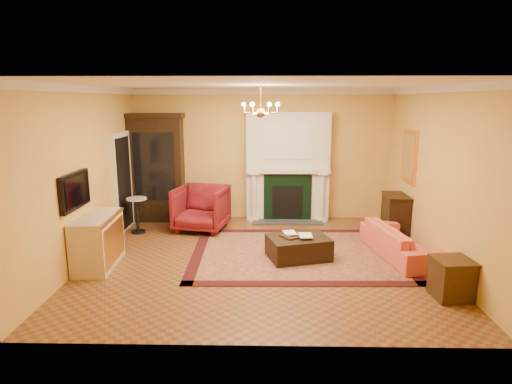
{
  "coord_description": "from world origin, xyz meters",
  "views": [
    {
      "loc": [
        0.07,
        -7.17,
        2.77
      ],
      "look_at": [
        -0.08,
        0.3,
        1.15
      ],
      "focal_mm": 30.0,
      "sensor_mm": 36.0,
      "label": 1
    }
  ],
  "objects_px": {
    "leather_ottoman": "(298,247)",
    "end_table": "(452,280)",
    "china_cabinet": "(157,170)",
    "wingback_armchair": "(201,206)",
    "pedestal_table": "(137,213)",
    "console_table": "(395,216)",
    "commode": "(98,241)",
    "coral_sofa": "(400,237)"
  },
  "relations": [
    {
      "from": "pedestal_table",
      "to": "wingback_armchair",
      "type": "bearing_deg",
      "value": 9.74
    },
    {
      "from": "leather_ottoman",
      "to": "end_table",
      "type": "bearing_deg",
      "value": -52.29
    },
    {
      "from": "pedestal_table",
      "to": "end_table",
      "type": "height_order",
      "value": "pedestal_table"
    },
    {
      "from": "pedestal_table",
      "to": "console_table",
      "type": "relative_size",
      "value": 0.92
    },
    {
      "from": "commode",
      "to": "console_table",
      "type": "relative_size",
      "value": 1.43
    },
    {
      "from": "pedestal_table",
      "to": "commode",
      "type": "xyz_separation_m",
      "value": [
        -0.12,
        -1.85,
        -0.0
      ]
    },
    {
      "from": "china_cabinet",
      "to": "console_table",
      "type": "relative_size",
      "value": 2.87
    },
    {
      "from": "china_cabinet",
      "to": "coral_sofa",
      "type": "height_order",
      "value": "china_cabinet"
    },
    {
      "from": "china_cabinet",
      "to": "console_table",
      "type": "height_order",
      "value": "china_cabinet"
    },
    {
      "from": "end_table",
      "to": "pedestal_table",
      "type": "bearing_deg",
      "value": 151.13
    },
    {
      "from": "pedestal_table",
      "to": "end_table",
      "type": "xyz_separation_m",
      "value": [
        5.33,
        -2.94,
        -0.16
      ]
    },
    {
      "from": "end_table",
      "to": "console_table",
      "type": "relative_size",
      "value": 0.67
    },
    {
      "from": "pedestal_table",
      "to": "commode",
      "type": "distance_m",
      "value": 1.86
    },
    {
      "from": "pedestal_table",
      "to": "commode",
      "type": "bearing_deg",
      "value": -93.77
    },
    {
      "from": "commode",
      "to": "wingback_armchair",
      "type": "bearing_deg",
      "value": 52.26
    },
    {
      "from": "commode",
      "to": "console_table",
      "type": "height_order",
      "value": "commode"
    },
    {
      "from": "commode",
      "to": "leather_ottoman",
      "type": "xyz_separation_m",
      "value": [
        3.4,
        0.41,
        -0.23
      ]
    },
    {
      "from": "china_cabinet",
      "to": "end_table",
      "type": "relative_size",
      "value": 4.26
    },
    {
      "from": "china_cabinet",
      "to": "end_table",
      "type": "height_order",
      "value": "china_cabinet"
    },
    {
      "from": "pedestal_table",
      "to": "leather_ottoman",
      "type": "distance_m",
      "value": 3.59
    },
    {
      "from": "commode",
      "to": "console_table",
      "type": "bearing_deg",
      "value": 15.39
    },
    {
      "from": "wingback_armchair",
      "to": "commode",
      "type": "xyz_separation_m",
      "value": [
        -1.44,
        -2.08,
        -0.09
      ]
    },
    {
      "from": "wingback_armchair",
      "to": "coral_sofa",
      "type": "relative_size",
      "value": 0.56
    },
    {
      "from": "wingback_armchair",
      "to": "pedestal_table",
      "type": "bearing_deg",
      "value": -158.57
    },
    {
      "from": "coral_sofa",
      "to": "commode",
      "type": "bearing_deg",
      "value": 86.37
    },
    {
      "from": "pedestal_table",
      "to": "console_table",
      "type": "distance_m",
      "value": 5.39
    },
    {
      "from": "console_table",
      "to": "leather_ottoman",
      "type": "xyz_separation_m",
      "value": [
        -2.11,
        -1.42,
        -0.2
      ]
    },
    {
      "from": "commode",
      "to": "china_cabinet",
      "type": "bearing_deg",
      "value": 80.46
    },
    {
      "from": "end_table",
      "to": "leather_ottoman",
      "type": "xyz_separation_m",
      "value": [
        -2.05,
        1.5,
        -0.07
      ]
    },
    {
      "from": "console_table",
      "to": "leather_ottoman",
      "type": "distance_m",
      "value": 2.55
    },
    {
      "from": "coral_sofa",
      "to": "leather_ottoman",
      "type": "relative_size",
      "value": 1.85
    },
    {
      "from": "console_table",
      "to": "leather_ottoman",
      "type": "relative_size",
      "value": 0.8
    },
    {
      "from": "commode",
      "to": "leather_ottoman",
      "type": "height_order",
      "value": "commode"
    },
    {
      "from": "wingback_armchair",
      "to": "commode",
      "type": "relative_size",
      "value": 0.9
    },
    {
      "from": "wingback_armchair",
      "to": "leather_ottoman",
      "type": "bearing_deg",
      "value": -28.73
    },
    {
      "from": "china_cabinet",
      "to": "pedestal_table",
      "type": "xyz_separation_m",
      "value": [
        -0.21,
        -1.03,
        -0.74
      ]
    },
    {
      "from": "commode",
      "to": "end_table",
      "type": "relative_size",
      "value": 2.12
    },
    {
      "from": "pedestal_table",
      "to": "commode",
      "type": "height_order",
      "value": "commode"
    },
    {
      "from": "coral_sofa",
      "to": "leather_ottoman",
      "type": "distance_m",
      "value": 1.84
    },
    {
      "from": "china_cabinet",
      "to": "commode",
      "type": "bearing_deg",
      "value": -97.73
    },
    {
      "from": "commode",
      "to": "coral_sofa",
      "type": "distance_m",
      "value": 5.26
    },
    {
      "from": "china_cabinet",
      "to": "wingback_armchair",
      "type": "height_order",
      "value": "china_cabinet"
    }
  ]
}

